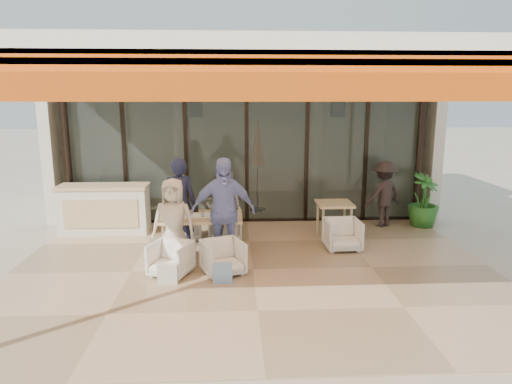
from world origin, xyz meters
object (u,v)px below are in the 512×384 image
(chair_far_left, at_px, (183,224))
(diner_navy, at_px, (179,203))
(chair_near_right, at_px, (223,256))
(host_counter, at_px, (105,209))
(standing_woman, at_px, (383,194))
(dining_table, at_px, (200,219))
(chair_far_right, at_px, (225,223))
(diner_grey, at_px, (224,209))
(diner_periwinkle, at_px, (223,211))
(side_chair, at_px, (343,233))
(chair_near_left, at_px, (171,257))
(diner_cream, at_px, (174,222))
(potted_palm, at_px, (424,200))
(side_table, at_px, (334,208))

(chair_far_left, bearing_deg, diner_navy, 77.96)
(chair_near_right, bearing_deg, host_counter, 114.25)
(standing_woman, bearing_deg, chair_near_right, 13.17)
(dining_table, xyz_separation_m, chair_far_right, (0.43, 0.94, -0.35))
(diner_grey, distance_m, standing_woman, 3.67)
(host_counter, distance_m, diner_periwinkle, 3.20)
(host_counter, bearing_deg, side_chair, -15.62)
(diner_navy, height_order, standing_woman, diner_navy)
(chair_near_right, bearing_deg, chair_near_left, 158.06)
(diner_cream, distance_m, diner_periwinkle, 0.86)
(chair_near_right, bearing_deg, standing_woman, 14.90)
(chair_near_right, xyz_separation_m, diner_grey, (-0.00, 1.40, 0.43))
(side_chair, relative_size, potted_palm, 0.54)
(host_counter, height_order, diner_periwinkle, diner_periwinkle)
(dining_table, bearing_deg, potted_palm, 18.42)
(chair_far_right, bearing_deg, side_table, 176.95)
(chair_far_left, height_order, standing_woman, standing_woman)
(potted_palm, bearing_deg, dining_table, -161.58)
(chair_far_right, bearing_deg, diner_periwinkle, 88.29)
(diner_navy, height_order, side_table, diner_navy)
(diner_grey, bearing_deg, chair_near_left, 70.90)
(chair_far_left, bearing_deg, diner_cream, 77.96)
(dining_table, bearing_deg, side_chair, 3.04)
(chair_near_left, relative_size, diner_grey, 0.41)
(diner_navy, relative_size, diner_periwinkle, 0.94)
(dining_table, distance_m, diner_periwinkle, 0.67)
(diner_grey, bearing_deg, potted_palm, -153.33)
(side_table, distance_m, side_chair, 0.81)
(chair_far_left, bearing_deg, chair_near_left, 77.96)
(dining_table, bearing_deg, chair_far_right, 65.58)
(diner_grey, distance_m, side_chair, 2.28)
(standing_woman, bearing_deg, diner_cream, 2.30)
(host_counter, height_order, chair_far_right, host_counter)
(chair_far_left, relative_size, side_chair, 1.01)
(host_counter, bearing_deg, diner_grey, -22.08)
(chair_far_left, relative_size, chair_near_right, 1.05)
(standing_woman, bearing_deg, side_table, 7.34)
(host_counter, relative_size, chair_near_left, 3.00)
(host_counter, bearing_deg, chair_near_right, -43.82)
(chair_far_left, xyz_separation_m, side_table, (3.06, -0.05, 0.31))
(diner_navy, bearing_deg, chair_near_right, 117.05)
(diner_grey, xyz_separation_m, potted_palm, (4.37, 1.15, -0.14))
(chair_far_left, height_order, chair_near_left, chair_far_left)
(standing_woman, bearing_deg, chair_far_left, -14.46)
(chair_near_right, distance_m, side_chair, 2.48)
(chair_near_left, height_order, standing_woman, standing_woman)
(diner_grey, bearing_deg, chair_far_right, -78.13)
(host_counter, xyz_separation_m, chair_near_right, (2.53, -2.43, -0.22))
(chair_far_right, xyz_separation_m, diner_cream, (-0.84, -1.40, 0.42))
(diner_cream, xyz_separation_m, side_chair, (3.06, 0.60, -0.43))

